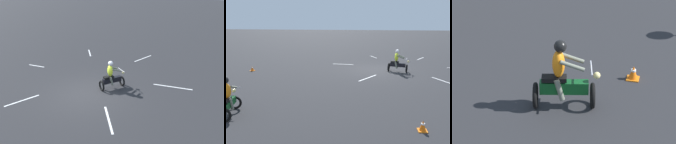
# 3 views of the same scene
# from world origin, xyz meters

# --- Properties ---
(motorcycle_rider_background) EXTENTS (0.95, 1.56, 1.66)m
(motorcycle_rider_background) POSITION_xyz_m (6.48, 9.00, 0.73)
(motorcycle_rider_background) COLOR black
(motorcycle_rider_background) RESTS_ON ground
(traffic_cone_mid_left) EXTENTS (0.32, 0.32, 0.37)m
(traffic_cone_mid_left) POSITION_xyz_m (8.24, 7.59, 0.18)
(traffic_cone_mid_left) COLOR orange
(traffic_cone_mid_left) RESTS_ON ground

